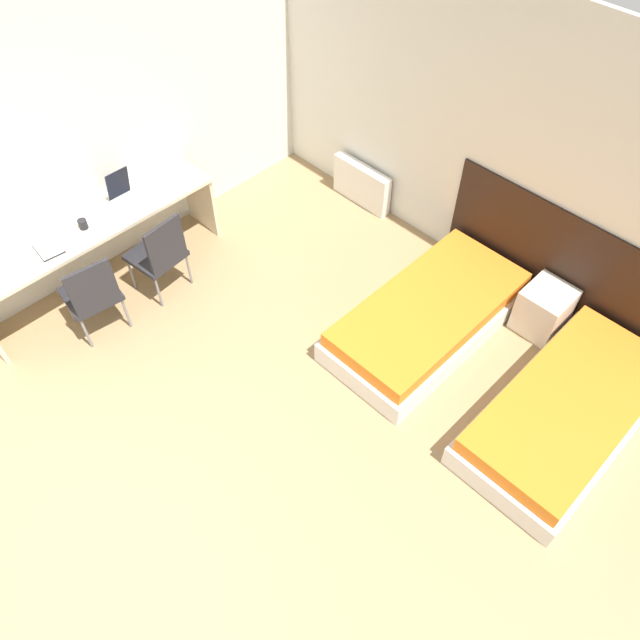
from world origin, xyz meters
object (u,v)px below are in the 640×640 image
object	(u,v)px
nightstand	(544,309)
laptop	(125,197)
bed_near_door	(566,412)
chair_near_notebook	(92,293)
bed_near_window	(428,317)
chair_near_laptop	(159,253)

from	to	relation	value
nightstand	laptop	size ratio (longest dim) A/B	1.44
bed_near_door	laptop	xyz separation A→B (m)	(-4.06, -1.32, 0.63)
bed_near_door	chair_near_notebook	xyz separation A→B (m)	(-3.54, -2.10, 0.31)
bed_near_window	nightstand	bearing A→B (deg)	47.32
bed_near_window	chair_near_laptop	xyz separation A→B (m)	(-2.12, -1.38, 0.31)
laptop	chair_near_laptop	bearing A→B (deg)	-7.21
laptop	nightstand	bearing A→B (deg)	31.96
chair_near_notebook	laptop	xyz separation A→B (m)	(-0.51, 0.78, 0.33)
bed_near_window	bed_near_door	xyz separation A→B (m)	(1.42, 0.00, 0.00)
chair_near_laptop	laptop	bearing A→B (deg)	166.51
chair_near_notebook	laptop	bearing A→B (deg)	130.65
bed_near_door	nightstand	bearing A→B (deg)	132.68
bed_near_door	chair_near_laptop	size ratio (longest dim) A/B	2.19
nightstand	chair_near_notebook	xyz separation A→B (m)	(-2.83, -2.87, 0.25)
nightstand	laptop	world-z (taller)	laptop
bed_near_window	chair_near_notebook	world-z (taller)	chair_near_notebook
bed_near_window	chair_near_laptop	size ratio (longest dim) A/B	2.19
bed_near_door	chair_near_notebook	distance (m)	4.13
nightstand	laptop	distance (m)	3.99
chair_near_laptop	laptop	world-z (taller)	laptop
bed_near_window	nightstand	xyz separation A→B (m)	(0.71, 0.77, 0.05)
chair_near_laptop	bed_near_door	bearing A→B (deg)	14.99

